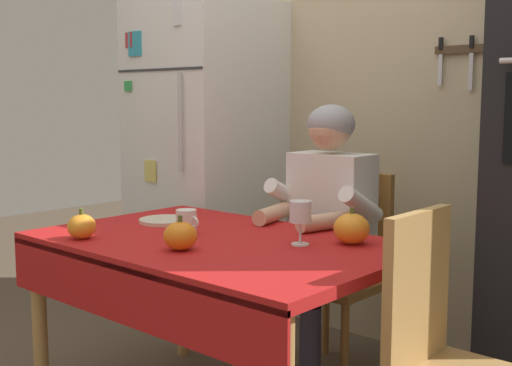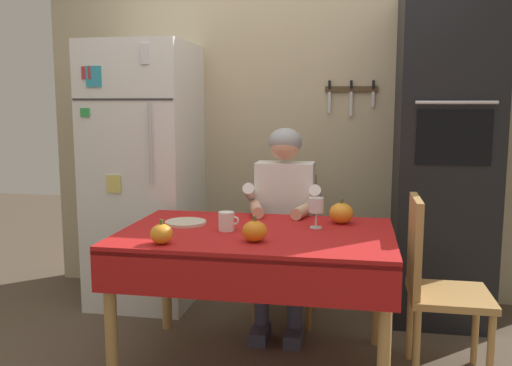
{
  "view_description": "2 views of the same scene",
  "coord_description": "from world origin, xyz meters",
  "px_view_note": "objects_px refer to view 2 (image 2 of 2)",
  "views": [
    {
      "loc": [
        1.74,
        -1.64,
        1.27
      ],
      "look_at": [
        0.1,
        0.2,
        0.95
      ],
      "focal_mm": 46.34,
      "sensor_mm": 36.0,
      "label": 1
    },
    {
      "loc": [
        0.5,
        -2.62,
        1.39
      ],
      "look_at": [
        -0.02,
        0.17,
        0.98
      ],
      "focal_mm": 38.37,
      "sensor_mm": 36.0,
      "label": 2
    }
  ],
  "objects_px": {
    "wall_oven": "(444,158)",
    "pumpkin_small": "(255,231)",
    "coffee_mug": "(227,221)",
    "pumpkin_medium": "(162,234)",
    "serving_tray": "(186,223)",
    "seated_person": "(284,211)",
    "pumpkin_large": "(341,213)",
    "dining_table": "(256,248)",
    "wine_glass": "(316,206)",
    "chair_right_side": "(434,280)",
    "chair_behind_person": "(287,239)",
    "refrigerator": "(145,175)"
  },
  "relations": [
    {
      "from": "chair_right_side",
      "to": "pumpkin_large",
      "type": "distance_m",
      "value": 0.59
    },
    {
      "from": "pumpkin_small",
      "to": "dining_table",
      "type": "bearing_deg",
      "value": 98.93
    },
    {
      "from": "chair_behind_person",
      "to": "seated_person",
      "type": "xyz_separation_m",
      "value": [
        0.0,
        -0.19,
        0.23
      ]
    },
    {
      "from": "pumpkin_medium",
      "to": "pumpkin_large",
      "type": "bearing_deg",
      "value": 36.51
    },
    {
      "from": "dining_table",
      "to": "pumpkin_small",
      "type": "distance_m",
      "value": 0.24
    },
    {
      "from": "dining_table",
      "to": "pumpkin_large",
      "type": "xyz_separation_m",
      "value": [
        0.43,
        0.29,
        0.14
      ]
    },
    {
      "from": "coffee_mug",
      "to": "pumpkin_medium",
      "type": "xyz_separation_m",
      "value": [
        -0.24,
        -0.32,
        -0.0
      ]
    },
    {
      "from": "seated_person",
      "to": "pumpkin_large",
      "type": "height_order",
      "value": "seated_person"
    },
    {
      "from": "coffee_mug",
      "to": "serving_tray",
      "type": "bearing_deg",
      "value": 156.56
    },
    {
      "from": "pumpkin_large",
      "to": "serving_tray",
      "type": "bearing_deg",
      "value": -168.39
    },
    {
      "from": "wall_oven",
      "to": "refrigerator",
      "type": "bearing_deg",
      "value": -178.87
    },
    {
      "from": "chair_right_side",
      "to": "serving_tray",
      "type": "distance_m",
      "value": 1.33
    },
    {
      "from": "pumpkin_small",
      "to": "wine_glass",
      "type": "bearing_deg",
      "value": 52.21
    },
    {
      "from": "chair_right_side",
      "to": "serving_tray",
      "type": "bearing_deg",
      "value": 178.68
    },
    {
      "from": "serving_tray",
      "to": "refrigerator",
      "type": "bearing_deg",
      "value": 124.99
    },
    {
      "from": "coffee_mug",
      "to": "pumpkin_small",
      "type": "bearing_deg",
      "value": -47.14
    },
    {
      "from": "chair_right_side",
      "to": "wine_glass",
      "type": "bearing_deg",
      "value": 174.14
    },
    {
      "from": "refrigerator",
      "to": "serving_tray",
      "type": "xyz_separation_m",
      "value": [
        0.54,
        -0.77,
        -0.15
      ]
    },
    {
      "from": "pumpkin_medium",
      "to": "serving_tray",
      "type": "distance_m",
      "value": 0.43
    },
    {
      "from": "dining_table",
      "to": "pumpkin_small",
      "type": "xyz_separation_m",
      "value": [
        0.03,
        -0.2,
        0.13
      ]
    },
    {
      "from": "dining_table",
      "to": "seated_person",
      "type": "xyz_separation_m",
      "value": [
        0.06,
        0.6,
        0.08
      ]
    },
    {
      "from": "chair_behind_person",
      "to": "seated_person",
      "type": "distance_m",
      "value": 0.29
    },
    {
      "from": "refrigerator",
      "to": "pumpkin_large",
      "type": "relative_size",
      "value": 13.24
    },
    {
      "from": "pumpkin_medium",
      "to": "coffee_mug",
      "type": "bearing_deg",
      "value": 53.52
    },
    {
      "from": "refrigerator",
      "to": "pumpkin_large",
      "type": "distance_m",
      "value": 1.5
    },
    {
      "from": "pumpkin_small",
      "to": "coffee_mug",
      "type": "bearing_deg",
      "value": 132.86
    },
    {
      "from": "refrigerator",
      "to": "wall_oven",
      "type": "xyz_separation_m",
      "value": [
        2.0,
        0.04,
        0.15
      ]
    },
    {
      "from": "pumpkin_large",
      "to": "refrigerator",
      "type": "bearing_deg",
      "value": 156.55
    },
    {
      "from": "wall_oven",
      "to": "pumpkin_small",
      "type": "bearing_deg",
      "value": -132.32
    },
    {
      "from": "wall_oven",
      "to": "wine_glass",
      "type": "bearing_deg",
      "value": -134.13
    },
    {
      "from": "wine_glass",
      "to": "refrigerator",
      "type": "bearing_deg",
      "value": 149.43
    },
    {
      "from": "wall_oven",
      "to": "chair_behind_person",
      "type": "xyz_separation_m",
      "value": [
        -0.99,
        -0.13,
        -0.54
      ]
    },
    {
      "from": "refrigerator",
      "to": "seated_person",
      "type": "height_order",
      "value": "refrigerator"
    },
    {
      "from": "wine_glass",
      "to": "pumpkin_small",
      "type": "bearing_deg",
      "value": -127.79
    },
    {
      "from": "pumpkin_medium",
      "to": "serving_tray",
      "type": "relative_size",
      "value": 0.52
    },
    {
      "from": "chair_right_side",
      "to": "pumpkin_medium",
      "type": "distance_m",
      "value": 1.38
    },
    {
      "from": "refrigerator",
      "to": "seated_person",
      "type": "xyz_separation_m",
      "value": [
        1.01,
        -0.28,
        -0.16
      ]
    },
    {
      "from": "wall_oven",
      "to": "chair_behind_person",
      "type": "relative_size",
      "value": 2.26
    },
    {
      "from": "chair_behind_person",
      "to": "pumpkin_large",
      "type": "bearing_deg",
      "value": -54.44
    },
    {
      "from": "coffee_mug",
      "to": "serving_tray",
      "type": "height_order",
      "value": "coffee_mug"
    },
    {
      "from": "dining_table",
      "to": "coffee_mug",
      "type": "distance_m",
      "value": 0.2
    },
    {
      "from": "dining_table",
      "to": "seated_person",
      "type": "bearing_deg",
      "value": 83.98
    },
    {
      "from": "pumpkin_medium",
      "to": "serving_tray",
      "type": "bearing_deg",
      "value": 92.78
    },
    {
      "from": "wall_oven",
      "to": "pumpkin_small",
      "type": "distance_m",
      "value": 1.54
    },
    {
      "from": "wine_glass",
      "to": "pumpkin_medium",
      "type": "height_order",
      "value": "wine_glass"
    },
    {
      "from": "chair_behind_person",
      "to": "pumpkin_medium",
      "type": "bearing_deg",
      "value": -112.27
    },
    {
      "from": "refrigerator",
      "to": "chair_right_side",
      "type": "height_order",
      "value": "refrigerator"
    },
    {
      "from": "chair_right_side",
      "to": "chair_behind_person",
      "type": "bearing_deg",
      "value": 139.77
    },
    {
      "from": "chair_right_side",
      "to": "serving_tray",
      "type": "xyz_separation_m",
      "value": [
        -1.31,
        0.03,
        0.24
      ]
    },
    {
      "from": "dining_table",
      "to": "coffee_mug",
      "type": "relative_size",
      "value": 12.85
    }
  ]
}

